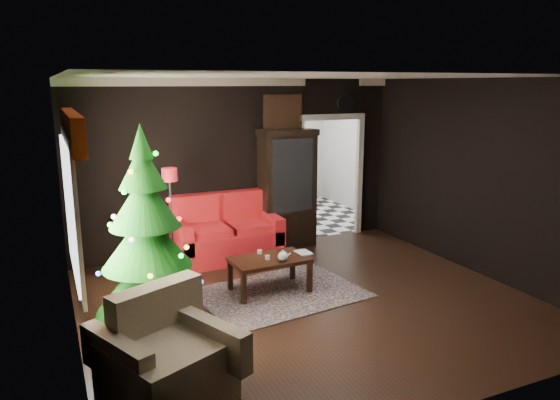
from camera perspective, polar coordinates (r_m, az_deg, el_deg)
name	(u,v)px	position (r m, az deg, el deg)	size (l,w,h in m)	color
floor	(309,302)	(6.81, 3.18, -11.02)	(5.50, 5.50, 0.00)	black
ceiling	(312,77)	(6.24, 3.50, 13.26)	(5.50, 5.50, 0.00)	white
wall_back	(240,166)	(8.63, -4.39, 3.74)	(5.50, 5.50, 0.00)	black
wall_front	(457,255)	(4.39, 18.68, -5.67)	(5.50, 5.50, 0.00)	black
wall_left	(68,218)	(5.68, -22.09, -1.85)	(5.50, 5.50, 0.00)	black
wall_right	(481,178)	(8.01, 21.06, 2.23)	(5.50, 5.50, 0.00)	black
doorway	(330,179)	(9.40, 5.44, 2.29)	(1.10, 0.10, 2.10)	beige
left_window	(71,209)	(5.86, -21.84, -0.89)	(0.05, 1.60, 1.40)	white
valance	(72,129)	(5.75, -21.71, 7.16)	(0.12, 2.10, 0.35)	maroon
kitchen_floor	(293,217)	(10.92, 1.43, -1.83)	(3.00, 3.00, 0.00)	white
kitchen_window	(266,129)	(11.94, -1.57, 7.69)	(0.70, 0.06, 0.70)	white
rug	(281,293)	(7.05, 0.06, -10.10)	(2.08, 1.51, 0.01)	#34242F
loveseat	(227,228)	(8.28, -5.82, -3.05)	(1.70, 0.90, 1.00)	#96080D
curio_cabinet	(287,191)	(8.79, 0.78, 0.95)	(0.90, 0.45, 1.90)	black
floor_lamp	(171,217)	(7.77, -11.74, -1.79)	(0.24, 0.24, 1.43)	#272324
christmas_tree	(146,234)	(6.15, -14.37, -3.62)	(1.23, 1.23, 2.34)	black
armchair	(166,353)	(4.79, -12.32, -15.96)	(0.96, 0.96, 0.98)	#CAB78A
coffee_table	(270,274)	(7.04, -1.15, -8.08)	(1.01, 0.61, 0.46)	black
teapot	(283,256)	(6.81, 0.32, -6.13)	(0.15, 0.15, 0.15)	white
cup_a	(260,252)	(7.12, -2.22, -5.66)	(0.06, 0.06, 0.05)	white
cup_b	(267,257)	(6.90, -1.38, -6.27)	(0.07, 0.07, 0.06)	white
book	(298,245)	(7.07, 1.93, -4.97)	(0.18, 0.02, 0.25)	#9E8A6E
wall_clock	(345,103)	(9.34, 7.12, 10.40)	(0.32, 0.32, 0.06)	white
painting	(283,112)	(8.78, 0.28, 9.51)	(0.62, 0.05, 0.52)	#BD8B45
kitchen_counter	(270,186)	(11.89, -1.07, 1.58)	(1.80, 0.60, 0.90)	silver
kitchen_table	(286,204)	(10.44, 0.67, -0.39)	(0.70, 0.70, 0.75)	brown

